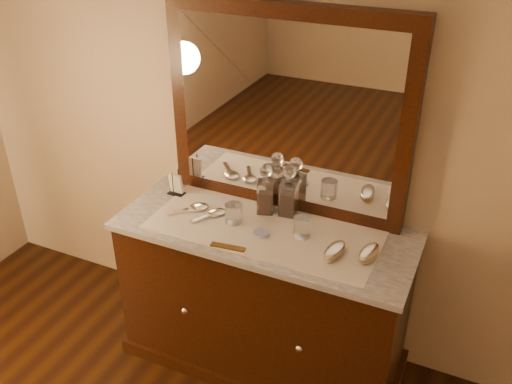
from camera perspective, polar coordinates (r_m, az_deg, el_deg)
dresser_cabinet at (r=2.92m, az=0.83°, el=-10.92°), size 1.40×0.55×0.82m
dresser_plinth at (r=3.18m, az=0.78°, el=-15.98°), size 1.46×0.59×0.08m
knob_left at (r=2.82m, az=-7.29°, el=-11.98°), size 0.04×0.04×0.04m
knob_right at (r=2.62m, az=4.45°, el=-15.68°), size 0.04×0.04×0.04m
marble_top at (r=2.67m, az=0.90°, el=-3.97°), size 1.44×0.59×0.03m
mirror_frame at (r=2.63m, az=3.17°, el=8.16°), size 1.20×0.08×1.00m
mirror_glass at (r=2.60m, az=2.88°, el=7.91°), size 1.06×0.01×0.86m
lace_runner at (r=2.64m, az=0.72°, el=-3.89°), size 1.10×0.45×0.00m
pin_dish at (r=2.60m, az=0.56°, el=-4.24°), size 0.09×0.09×0.01m
comb at (r=2.52m, az=-2.89°, el=-5.65°), size 0.16×0.05×0.01m
napkin_rack at (r=2.94m, az=-8.20°, el=0.72°), size 0.09×0.06×0.13m
decanter_left at (r=2.73m, az=1.00°, el=-0.20°), size 0.10×0.10×0.26m
decanter_right at (r=2.71m, az=3.36°, el=-0.38°), size 0.09×0.09×0.27m
brush_near at (r=2.48m, az=8.05°, el=-6.04°), size 0.09×0.17×0.04m
brush_far at (r=2.50m, az=11.50°, el=-6.17°), size 0.09×0.16×0.04m
hand_mirror_outer at (r=2.80m, az=-6.32°, el=-1.64°), size 0.19×0.20×0.02m
hand_mirror_inner at (r=2.75m, az=-4.34°, el=-2.21°), size 0.14×0.20×0.02m
tumblers at (r=2.62m, az=1.16°, el=-2.89°), size 0.43×0.11×0.10m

